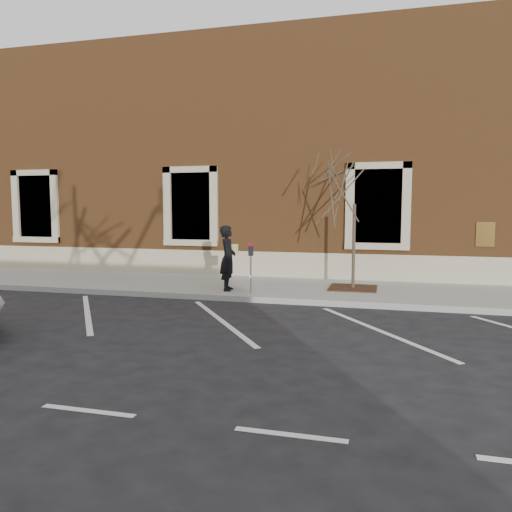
# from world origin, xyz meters

# --- Properties ---
(ground) EXTENTS (120.00, 120.00, 0.00)m
(ground) POSITION_xyz_m (0.00, 0.00, 0.00)
(ground) COLOR #28282B
(ground) RESTS_ON ground
(sidewalk_near) EXTENTS (40.00, 3.50, 0.15)m
(sidewalk_near) POSITION_xyz_m (0.00, 1.75, 0.07)
(sidewalk_near) COLOR #A5A29B
(sidewalk_near) RESTS_ON ground
(curb_near) EXTENTS (40.00, 0.12, 0.15)m
(curb_near) POSITION_xyz_m (0.00, -0.05, 0.07)
(curb_near) COLOR #9E9E99
(curb_near) RESTS_ON ground
(parking_stripes) EXTENTS (28.00, 4.40, 0.01)m
(parking_stripes) POSITION_xyz_m (0.00, -2.20, 0.00)
(parking_stripes) COLOR silver
(parking_stripes) RESTS_ON ground
(building_civic) EXTENTS (40.00, 8.62, 8.00)m
(building_civic) POSITION_xyz_m (0.00, 7.74, 4.00)
(building_civic) COLOR brown
(building_civic) RESTS_ON ground
(man) EXTENTS (0.53, 0.70, 1.74)m
(man) POSITION_xyz_m (-0.79, 0.65, 1.02)
(man) COLOR black
(man) RESTS_ON sidewalk_near
(parking_meter) EXTENTS (0.12, 0.09, 1.29)m
(parking_meter) POSITION_xyz_m (-0.07, 0.36, 1.05)
(parking_meter) COLOR #595B60
(parking_meter) RESTS_ON sidewalk_near
(tree_grate) EXTENTS (1.27, 1.27, 0.03)m
(tree_grate) POSITION_xyz_m (2.43, 1.82, 0.17)
(tree_grate) COLOR #462C16
(tree_grate) RESTS_ON sidewalk_near
(sapling) EXTENTS (2.51, 2.51, 4.19)m
(sapling) POSITION_xyz_m (2.43, 1.82, 3.08)
(sapling) COLOR #4B3B2D
(sapling) RESTS_ON sidewalk_near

